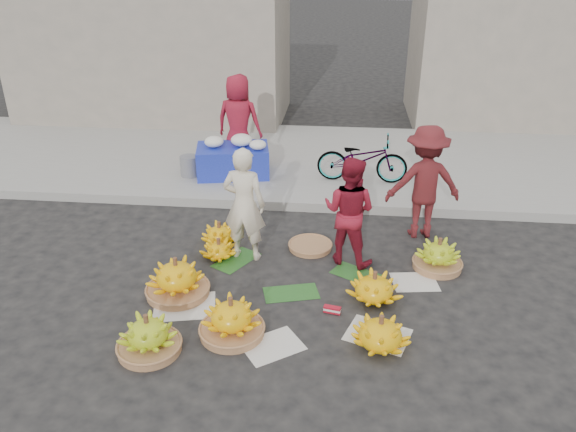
# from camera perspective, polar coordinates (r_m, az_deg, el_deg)

# --- Properties ---
(ground) EXTENTS (80.00, 80.00, 0.00)m
(ground) POSITION_cam_1_polar(r_m,az_deg,el_deg) (6.95, 1.31, -6.98)
(ground) COLOR black
(ground) RESTS_ON ground
(curb) EXTENTS (40.00, 0.25, 0.15)m
(curb) POSITION_cam_1_polar(r_m,az_deg,el_deg) (8.85, 2.46, 1.15)
(curb) COLOR gray
(curb) RESTS_ON ground
(sidewalk) EXTENTS (40.00, 4.00, 0.12)m
(sidewalk) POSITION_cam_1_polar(r_m,az_deg,el_deg) (10.79, 3.16, 5.72)
(sidewalk) COLOR gray
(sidewalk) RESTS_ON ground
(building_left) EXTENTS (6.00, 3.00, 4.00)m
(building_left) POSITION_cam_1_polar(r_m,az_deg,el_deg) (13.87, -13.55, 17.87)
(building_left) COLOR gray
(building_left) RESTS_ON sidewalk
(building_right) EXTENTS (5.00, 3.00, 5.00)m
(building_right) POSITION_cam_1_polar(r_m,az_deg,el_deg) (14.18, 23.77, 18.71)
(building_right) COLOR gray
(building_right) RESTS_ON sidewalk
(newspaper_scatter) EXTENTS (3.20, 1.80, 0.00)m
(newspaper_scatter) POSITION_cam_1_polar(r_m,az_deg,el_deg) (6.30, 0.71, -10.89)
(newspaper_scatter) COLOR silver
(newspaper_scatter) RESTS_ON ground
(banana_leaves) EXTENTS (2.00, 1.00, 0.00)m
(banana_leaves) POSITION_cam_1_polar(r_m,az_deg,el_deg) (7.13, 0.63, -6.04)
(banana_leaves) COLOR #1E551C
(banana_leaves) RESTS_ON ground
(banana_bunch_0) EXTENTS (0.79, 0.79, 0.50)m
(banana_bunch_0) POSITION_cam_1_polar(r_m,az_deg,el_deg) (6.79, -11.23, -6.24)
(banana_bunch_0) COLOR #95623E
(banana_bunch_0) RESTS_ON ground
(banana_bunch_1) EXTENTS (0.69, 0.69, 0.45)m
(banana_bunch_1) POSITION_cam_1_polar(r_m,az_deg,el_deg) (5.99, -14.02, -11.73)
(banana_bunch_1) COLOR #95623E
(banana_bunch_1) RESTS_ON ground
(banana_bunch_2) EXTENTS (0.69, 0.69, 0.47)m
(banana_bunch_2) POSITION_cam_1_polar(r_m,az_deg,el_deg) (6.06, -5.77, -10.34)
(banana_bunch_2) COLOR #95623E
(banana_bunch_2) RESTS_ON ground
(banana_bunch_3) EXTENTS (0.78, 0.78, 0.39)m
(banana_bunch_3) POSITION_cam_1_polar(r_m,az_deg,el_deg) (5.96, 9.37, -11.67)
(banana_bunch_3) COLOR yellow
(banana_bunch_3) RESTS_ON ground
(banana_bunch_4) EXTENTS (0.69, 0.69, 0.38)m
(banana_bunch_4) POSITION_cam_1_polar(r_m,az_deg,el_deg) (6.66, 8.74, -7.19)
(banana_bunch_4) COLOR yellow
(banana_bunch_4) RESTS_ON ground
(banana_bunch_5) EXTENTS (0.62, 0.62, 0.43)m
(banana_bunch_5) POSITION_cam_1_polar(r_m,az_deg,el_deg) (7.45, 15.02, -3.89)
(banana_bunch_5) COLOR #95623E
(banana_bunch_5) RESTS_ON ground
(banana_bunch_6) EXTENTS (0.49, 0.49, 0.29)m
(banana_bunch_6) POSITION_cam_1_polar(r_m,az_deg,el_deg) (7.51, -7.03, -3.43)
(banana_bunch_6) COLOR yellow
(banana_bunch_6) RESTS_ON ground
(banana_bunch_7) EXTENTS (0.56, 0.56, 0.31)m
(banana_bunch_7) POSITION_cam_1_polar(r_m,az_deg,el_deg) (7.90, -6.99, -1.76)
(banana_bunch_7) COLOR yellow
(banana_bunch_7) RESTS_ON ground
(basket_spare) EXTENTS (0.67, 0.67, 0.07)m
(basket_spare) POSITION_cam_1_polar(r_m,az_deg,el_deg) (7.73, 2.28, -3.08)
(basket_spare) COLOR #95623E
(basket_spare) RESTS_ON ground
(incense_stack) EXTENTS (0.20, 0.10, 0.08)m
(incense_stack) POSITION_cam_1_polar(r_m,az_deg,el_deg) (6.46, 4.52, -9.48)
(incense_stack) COLOR #B61325
(incense_stack) RESTS_ON ground
(vendor_cream) EXTENTS (0.60, 0.44, 1.53)m
(vendor_cream) POSITION_cam_1_polar(r_m,az_deg,el_deg) (7.21, -4.47, 1.17)
(vendor_cream) COLOR #F2E6CC
(vendor_cream) RESTS_ON ground
(vendor_red) EXTENTS (0.85, 0.77, 1.44)m
(vendor_red) POSITION_cam_1_polar(r_m,az_deg,el_deg) (7.16, 6.24, 0.50)
(vendor_red) COLOR maroon
(vendor_red) RESTS_ON ground
(man_striped) EXTENTS (1.12, 0.74, 1.62)m
(man_striped) POSITION_cam_1_polar(r_m,az_deg,el_deg) (7.99, 13.69, 3.34)
(man_striped) COLOR maroon
(man_striped) RESTS_ON ground
(flower_table) EXTENTS (1.35, 0.98, 0.71)m
(flower_table) POSITION_cam_1_polar(r_m,az_deg,el_deg) (9.85, -5.57, 5.82)
(flower_table) COLOR #1A28AA
(flower_table) RESTS_ON sidewalk
(grey_bucket) EXTENTS (0.31, 0.31, 0.35)m
(grey_bucket) POSITION_cam_1_polar(r_m,az_deg,el_deg) (9.95, -10.00, 5.03)
(grey_bucket) COLOR slate
(grey_bucket) RESTS_ON sidewalk
(flower_vendor) EXTENTS (0.88, 0.65, 1.66)m
(flower_vendor) POSITION_cam_1_polar(r_m,az_deg,el_deg) (10.12, -5.03, 9.57)
(flower_vendor) COLOR maroon
(flower_vendor) RESTS_ON sidewalk
(bicycle) EXTENTS (0.59, 1.54, 0.80)m
(bicycle) POSITION_cam_1_polar(r_m,az_deg,el_deg) (9.57, 7.55, 5.78)
(bicycle) COLOR gray
(bicycle) RESTS_ON sidewalk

